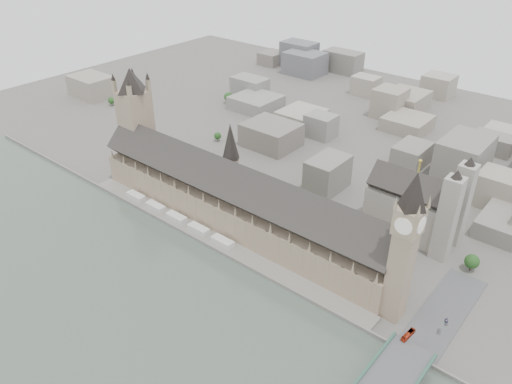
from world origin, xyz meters
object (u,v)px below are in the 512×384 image
Objects in this scene: red_bus_north at (408,335)px; car_approach at (446,322)px; victoria_tower at (136,119)px; elizabeth_tower at (406,238)px; westminster_abbey at (417,207)px; palace_of_westminster at (236,200)px.

car_approach is (12.30, 24.01, -0.83)m from red_bus_north.
car_approach is at bearing -2.78° from victoria_tower.
elizabeth_tower is 260.64m from victoria_tower.
westminster_abbey reaches higher than car_approach.
westminster_abbey reaches higher than red_bus_north.
red_bus_north is 2.21× the size of car_approach.
palace_of_westminster is 142.94m from elizabeth_tower.
car_approach is at bearing -2.66° from palace_of_westminster.
palace_of_westminster is at bearing 160.58° from car_approach.
westminster_abbey reaches higher than palace_of_westminster.
palace_of_westminster is 160.18m from red_bus_north.
red_bus_north is (18.60, -20.14, -46.27)m from elizabeth_tower.
car_approach is at bearing 69.17° from red_bus_north.
palace_of_westminster is 2.47× the size of elizabeth_tower.
elizabeth_tower is at bearing -72.71° from westminster_abbey.
victoria_tower is 294.58m from car_approach.
car_approach is at bearing 7.13° from elizabeth_tower.
palace_of_westminster is at bearing -145.83° from westminster_abbey.
victoria_tower is 19.65× the size of car_approach.
elizabeth_tower is 21.12× the size of car_approach.
elizabeth_tower is 56.46m from car_approach.
westminster_abbey is (232.92, 69.00, -30.12)m from victoria_tower.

